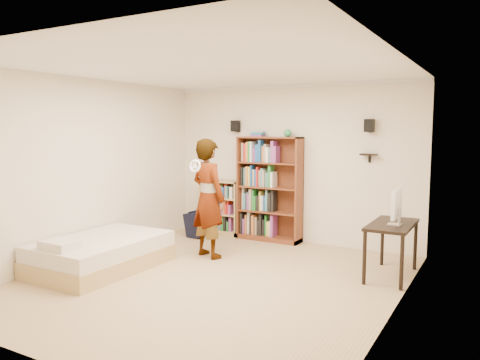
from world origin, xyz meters
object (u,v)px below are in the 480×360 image
object	(u,v)px
low_bookshelf	(221,207)
person	(208,198)
daybed	(101,250)
computer_desk	(391,250)
tall_bookshelf	(269,189)

from	to	relation	value
low_bookshelf	person	world-z (taller)	person
person	daybed	bearing A→B (deg)	70.65
low_bookshelf	daybed	world-z (taller)	low_bookshelf
computer_desk	low_bookshelf	bearing A→B (deg)	162.25
computer_desk	daybed	bearing A→B (deg)	-155.57
tall_bookshelf	computer_desk	bearing A→B (deg)	-24.39
daybed	person	bearing A→B (deg)	52.77
low_bookshelf	daybed	bearing A→B (deg)	-96.12
tall_bookshelf	computer_desk	distance (m)	2.58
tall_bookshelf	daybed	world-z (taller)	tall_bookshelf
daybed	person	distance (m)	1.71
computer_desk	daybed	size ratio (longest dim) A/B	0.57
computer_desk	tall_bookshelf	bearing A→B (deg)	155.61
person	computer_desk	bearing A→B (deg)	-154.09
computer_desk	person	distance (m)	2.72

